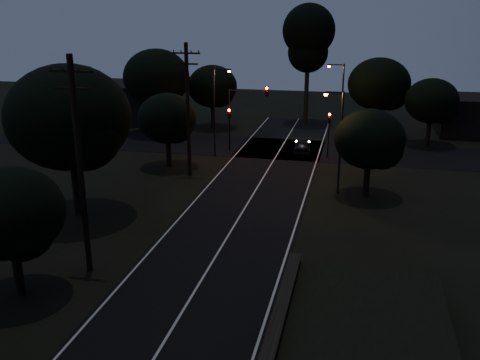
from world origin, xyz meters
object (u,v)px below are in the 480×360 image
at_px(signal_left, 229,122).
at_px(streetlight_a, 216,106).
at_px(signal_right, 329,126).
at_px(utility_pole_far, 188,108).
at_px(tall_pine, 308,38).
at_px(utility_pole_mid, 80,164).
at_px(signal_mast, 247,107).
at_px(streetlight_b, 340,100).
at_px(car, 302,146).
at_px(streetlight_c, 338,135).

xyz_separation_m(signal_left, streetlight_a, (-0.71, -1.99, 1.80)).
bearing_deg(signal_right, utility_pole_far, -143.00).
height_order(tall_pine, streetlight_a, tall_pine).
bearing_deg(utility_pole_mid, streetlight_a, 88.27).
xyz_separation_m(signal_mast, streetlight_a, (-2.39, -1.99, 0.30)).
relative_size(signal_right, streetlight_b, 0.51).
relative_size(signal_right, car, 1.09).
bearing_deg(streetlight_c, signal_mast, 131.19).
height_order(utility_pole_mid, utility_pole_far, utility_pole_mid).
height_order(utility_pole_far, tall_pine, tall_pine).
xyz_separation_m(utility_pole_far, car, (8.19, 8.84, -4.84)).
bearing_deg(utility_pole_far, utility_pole_mid, -90.00).
relative_size(utility_pole_mid, tall_pine, 0.81).
bearing_deg(car, utility_pole_mid, 67.27).
distance_m(streetlight_c, car, 12.02).
bearing_deg(signal_mast, streetlight_b, 25.99).
height_order(signal_right, signal_mast, signal_mast).
distance_m(signal_left, streetlight_b, 10.84).
bearing_deg(utility_pole_far, signal_right, 37.00).
xyz_separation_m(signal_mast, streetlight_b, (8.22, 4.01, 0.30)).
relative_size(signal_mast, streetlight_b, 0.78).
distance_m(tall_pine, car, 16.88).
bearing_deg(signal_mast, streetlight_a, -140.23).
bearing_deg(streetlight_b, tall_pine, 111.38).
relative_size(signal_left, signal_mast, 0.66).
distance_m(utility_pole_mid, streetlight_c, 19.15).
height_order(utility_pole_mid, signal_right, utility_pole_mid).
bearing_deg(streetlight_c, car, 108.54).
distance_m(signal_left, signal_right, 9.20).
bearing_deg(streetlight_a, tall_pine, 69.64).
bearing_deg(tall_pine, car, -85.19).
bearing_deg(utility_pole_mid, streetlight_c, 51.74).
height_order(signal_left, signal_right, same).
relative_size(signal_mast, streetlight_c, 0.83).
relative_size(signal_left, car, 1.09).
distance_m(signal_left, car, 7.19).
distance_m(utility_pole_far, signal_left, 8.53).
xyz_separation_m(streetlight_b, car, (-3.12, -3.16, -3.99)).
bearing_deg(car, streetlight_a, 15.63).
distance_m(signal_left, streetlight_a, 2.77).
bearing_deg(car, streetlight_b, -139.78).
xyz_separation_m(streetlight_a, streetlight_b, (10.61, 6.00, 0.00)).
height_order(streetlight_a, streetlight_c, streetlight_a).
xyz_separation_m(signal_mast, car, (5.11, 0.85, -3.70)).
relative_size(signal_mast, car, 1.66).
distance_m(tall_pine, signal_left, 17.45).
bearing_deg(utility_pole_mid, signal_left, 86.79).
distance_m(utility_pole_far, streetlight_b, 16.51).
xyz_separation_m(signal_left, signal_right, (9.20, 0.00, 0.00)).
bearing_deg(signal_left, utility_pole_far, -99.94).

